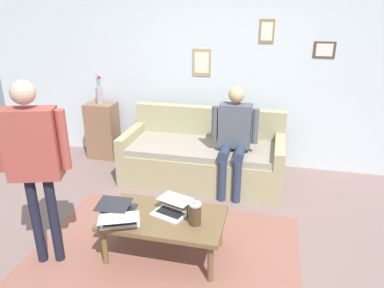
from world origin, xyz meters
TOP-DOWN VIEW (x-y plane):
  - ground_plane at (0.00, 0.00)m, footprint 7.68×7.68m
  - area_rug at (0.12, 0.18)m, footprint 2.43×1.96m
  - back_wall at (-0.00, -2.20)m, footprint 7.04×0.11m
  - couch at (0.09, -1.52)m, footprint 2.01×0.90m
  - coffee_table at (0.12, 0.08)m, footprint 1.07×0.62m
  - laptop_left at (0.07, 0.01)m, footprint 0.37×0.38m
  - laptop_center at (0.45, 0.28)m, footprint 0.44×0.46m
  - laptop_right at (0.55, 0.12)m, footprint 0.30×0.35m
  - french_press at (-0.17, 0.13)m, footprint 0.13×0.11m
  - side_shelf at (1.69, -1.90)m, footprint 0.42×0.32m
  - flower_vase at (1.69, -1.90)m, footprint 0.10×0.10m
  - person_standing at (1.09, 0.39)m, footprint 0.57×0.30m
  - person_seated at (-0.32, -1.29)m, footprint 0.55×0.51m

SIDE VIEW (x-z plane):
  - ground_plane at x=0.00m, z-range 0.00..0.00m
  - area_rug at x=0.12m, z-range 0.00..0.01m
  - couch at x=0.09m, z-range -0.14..0.74m
  - coffee_table at x=0.12m, z-range 0.16..0.56m
  - side_shelf at x=1.69m, z-range 0.00..0.82m
  - laptop_left at x=0.07m, z-range 0.39..0.50m
  - laptop_center at x=0.45m, z-range 0.38..0.52m
  - laptop_right at x=0.55m, z-range 0.38..0.52m
  - french_press at x=-0.17m, z-range 0.39..0.62m
  - person_seated at x=-0.32m, z-range 0.09..1.37m
  - flower_vase at x=1.69m, z-range 0.77..1.19m
  - person_standing at x=1.09m, z-range 0.23..1.86m
  - back_wall at x=0.00m, z-range 0.00..2.70m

